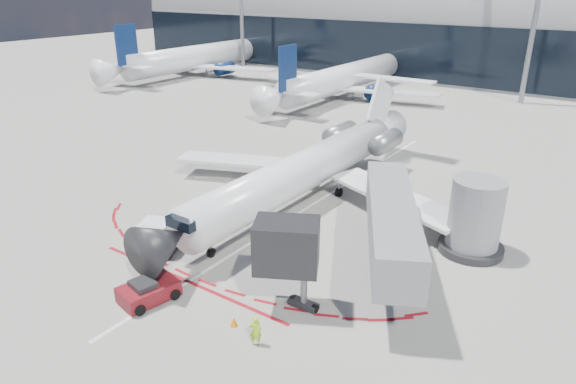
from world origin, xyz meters
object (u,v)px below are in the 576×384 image
Objects in this scene: regional_jet at (312,166)px; ramp_worker at (255,330)px; uld_container at (157,237)px; pushback_tug at (148,291)px.

ramp_worker is (7.35, -16.36, -1.86)m from regional_jet.
ramp_worker is 11.07m from uld_container.
uld_container reaches higher than pushback_tug.
pushback_tug is (0.42, -16.77, -2.09)m from regional_jet.
regional_jet is 11.13× the size of uld_container.
regional_jet is 16.91m from pushback_tug.
ramp_worker is at bearing -42.10° from uld_container.
regional_jet reaches higher than ramp_worker.
ramp_worker reaches higher than pushback_tug.
pushback_tug is 6.95m from ramp_worker.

